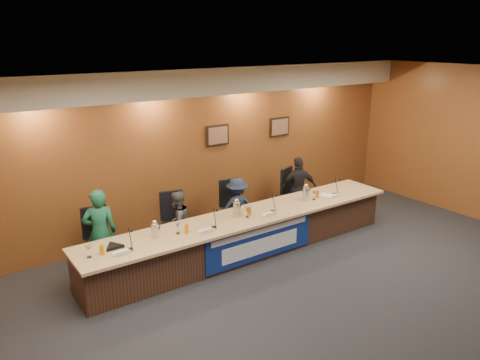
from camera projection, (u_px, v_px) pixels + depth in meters
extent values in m
plane|color=black|center=(346.00, 315.00, 6.55)|extent=(10.00, 10.00, 0.00)
cube|color=silver|center=(364.00, 84.00, 5.61)|extent=(10.00, 8.00, 0.04)
cube|color=brown|center=(200.00, 150.00, 9.22)|extent=(10.00, 0.04, 3.20)
cube|color=beige|center=(205.00, 81.00, 8.63)|extent=(10.00, 0.50, 0.50)
cube|color=#3B2317|center=(247.00, 235.00, 8.33)|extent=(6.00, 0.80, 0.70)
cube|color=tan|center=(248.00, 216.00, 8.18)|extent=(6.10, 0.95, 0.05)
cube|color=navy|center=(261.00, 242.00, 8.00)|extent=(2.20, 0.02, 0.65)
cube|color=silver|center=(261.00, 231.00, 7.93)|extent=(2.00, 0.01, 0.10)
cube|color=silver|center=(261.00, 246.00, 8.01)|extent=(1.60, 0.01, 0.28)
cube|color=black|center=(217.00, 135.00, 9.34)|extent=(0.52, 0.04, 0.42)
cube|color=black|center=(279.00, 127.00, 10.21)|extent=(0.52, 0.04, 0.42)
imported|color=#17553A|center=(100.00, 233.00, 7.50)|extent=(0.61, 0.48, 1.46)
imported|color=#4A4B50|center=(177.00, 223.00, 8.30)|extent=(0.68, 0.61, 1.15)
imported|color=#182439|center=(237.00, 208.00, 9.00)|extent=(0.85, 0.63, 1.17)
imported|color=black|center=(298.00, 189.00, 9.83)|extent=(0.86, 0.61, 1.36)
cube|color=black|center=(99.00, 245.00, 7.65)|extent=(0.52, 0.52, 0.08)
cube|color=black|center=(175.00, 226.00, 8.41)|extent=(0.58, 0.58, 0.08)
cube|color=black|center=(234.00, 211.00, 9.11)|extent=(0.53, 0.53, 0.08)
cube|color=black|center=(295.00, 196.00, 9.97)|extent=(0.62, 0.62, 0.08)
cube|color=white|center=(123.00, 253.00, 6.65)|extent=(0.24, 0.08, 0.10)
cylinder|color=black|center=(130.00, 249.00, 6.86)|extent=(0.07, 0.07, 0.02)
cylinder|color=orange|center=(102.00, 250.00, 6.67)|extent=(0.06, 0.06, 0.15)
cylinder|color=silver|center=(89.00, 252.00, 6.58)|extent=(0.08, 0.08, 0.18)
cube|color=white|center=(207.00, 231.00, 7.40)|extent=(0.24, 0.08, 0.10)
cylinder|color=black|center=(214.00, 227.00, 7.64)|extent=(0.07, 0.07, 0.02)
cylinder|color=orange|center=(187.00, 229.00, 7.40)|extent=(0.06, 0.06, 0.15)
cylinder|color=silver|center=(178.00, 228.00, 7.38)|extent=(0.08, 0.08, 0.18)
cube|color=white|center=(270.00, 214.00, 8.10)|extent=(0.24, 0.08, 0.10)
cylinder|color=black|center=(273.00, 211.00, 8.35)|extent=(0.07, 0.07, 0.02)
cylinder|color=orange|center=(249.00, 211.00, 8.15)|extent=(0.06, 0.06, 0.15)
cylinder|color=silver|center=(247.00, 212.00, 8.06)|extent=(0.08, 0.08, 0.18)
cube|color=white|center=(335.00, 196.00, 9.01)|extent=(0.24, 0.08, 0.10)
cylinder|color=black|center=(335.00, 194.00, 9.24)|extent=(0.07, 0.07, 0.02)
cylinder|color=orange|center=(317.00, 194.00, 9.03)|extent=(0.06, 0.06, 0.15)
cylinder|color=silver|center=(314.00, 195.00, 8.92)|extent=(0.08, 0.08, 0.18)
cylinder|color=silver|center=(155.00, 231.00, 7.23)|extent=(0.11, 0.11, 0.23)
cylinder|color=silver|center=(236.00, 209.00, 8.09)|extent=(0.13, 0.13, 0.26)
cylinder|color=silver|center=(306.00, 194.00, 8.88)|extent=(0.13, 0.13, 0.26)
cylinder|color=black|center=(114.00, 246.00, 6.90)|extent=(0.32, 0.32, 0.05)
cube|color=white|center=(327.00, 195.00, 9.18)|extent=(0.26, 0.33, 0.01)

